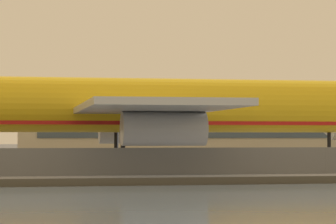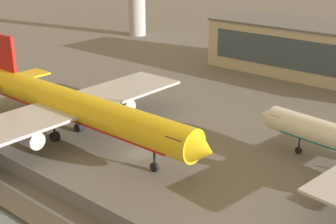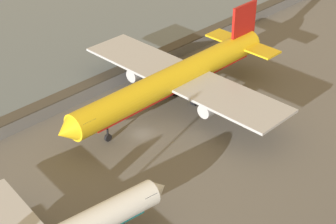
# 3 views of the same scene
# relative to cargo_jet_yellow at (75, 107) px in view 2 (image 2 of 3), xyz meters

# --- Properties ---
(ground_plane) EXTENTS (500.00, 500.00, 0.00)m
(ground_plane) POSITION_rel_cargo_jet_yellow_xyz_m (11.49, 2.52, -5.71)
(ground_plane) COLOR #66635E
(shoreline_seawall) EXTENTS (320.00, 3.00, 0.50)m
(shoreline_seawall) POSITION_rel_cargo_jet_yellow_xyz_m (11.49, -17.98, -5.46)
(shoreline_seawall) COLOR #474238
(shoreline_seawall) RESTS_ON ground
(perimeter_fence) EXTENTS (280.00, 0.10, 2.33)m
(perimeter_fence) POSITION_rel_cargo_jet_yellow_xyz_m (11.49, -13.48, -4.55)
(perimeter_fence) COLOR slate
(perimeter_fence) RESTS_ON ground
(cargo_jet_yellow) EXTENTS (52.44, 44.78, 14.96)m
(cargo_jet_yellow) POSITION_rel_cargo_jet_yellow_xyz_m (0.00, 0.00, 0.00)
(cargo_jet_yellow) COLOR yellow
(cargo_jet_yellow) RESTS_ON ground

